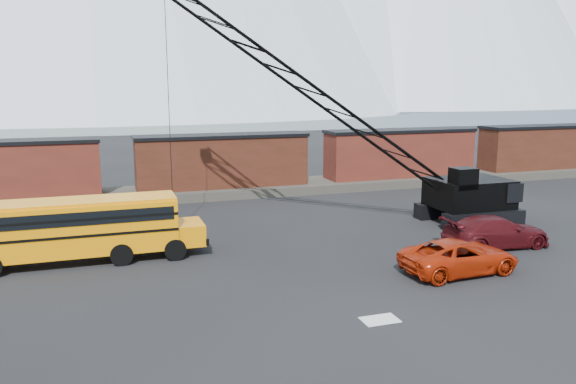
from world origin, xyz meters
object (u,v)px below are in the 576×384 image
red_pickup (460,256)px  crawler_crane (321,98)px  school_bus (80,227)px  maroon_suv (496,232)px

red_pickup → crawler_crane: crawler_crane is taller
school_bus → red_pickup: (16.92, -7.33, -1.00)m
red_pickup → maroon_suv: (4.44, 3.01, 0.06)m
maroon_suv → crawler_crane: 12.46m
school_bus → crawler_crane: size_ratio=0.54×
red_pickup → school_bus: bearing=63.9°
crawler_crane → school_bus: bearing=-169.4°
maroon_suv → crawler_crane: crawler_crane is taller
school_bus → maroon_suv: school_bus is taller
school_bus → crawler_crane: (13.77, 2.57, 6.15)m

